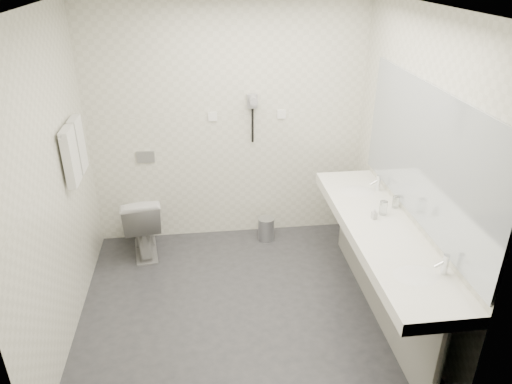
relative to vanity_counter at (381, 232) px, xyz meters
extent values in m
plane|color=#2D2D32|center=(-1.12, 0.20, -0.80)|extent=(2.80, 2.80, 0.00)
plane|color=white|center=(-1.12, 0.20, 1.70)|extent=(2.80, 2.80, 0.00)
plane|color=silver|center=(-1.12, 1.50, 0.45)|extent=(2.80, 0.00, 2.80)
plane|color=silver|center=(-1.12, -1.10, 0.45)|extent=(2.80, 0.00, 2.80)
plane|color=silver|center=(-2.52, 0.20, 0.45)|extent=(0.00, 2.60, 2.60)
plane|color=silver|center=(0.27, 0.20, 0.45)|extent=(0.00, 2.60, 2.60)
cube|color=white|center=(0.00, 0.00, 0.00)|extent=(0.55, 2.20, 0.10)
cube|color=gray|center=(0.02, 0.00, -0.42)|extent=(0.03, 2.15, 0.75)
cylinder|color=silver|center=(0.05, -1.04, -0.42)|extent=(0.06, 0.06, 0.75)
cylinder|color=silver|center=(0.05, 1.04, -0.42)|extent=(0.06, 0.06, 0.75)
cube|color=#B2BCC6|center=(0.26, 0.00, 0.65)|extent=(0.02, 2.20, 1.05)
ellipsoid|color=white|center=(0.00, -0.65, 0.04)|extent=(0.40, 0.31, 0.05)
ellipsoid|color=white|center=(0.00, 0.65, 0.04)|extent=(0.40, 0.31, 0.05)
cylinder|color=silver|center=(0.19, -0.65, 0.12)|extent=(0.04, 0.04, 0.15)
cylinder|color=silver|center=(0.19, 0.65, 0.12)|extent=(0.04, 0.04, 0.15)
imported|color=white|center=(-0.02, 0.14, 0.10)|extent=(0.05, 0.05, 0.09)
cylinder|color=silver|center=(0.08, 0.21, 0.11)|extent=(0.07, 0.07, 0.12)
cylinder|color=silver|center=(0.23, 0.31, 0.10)|extent=(0.06, 0.06, 0.10)
imported|color=white|center=(-2.05, 1.20, -0.46)|extent=(0.47, 0.72, 0.68)
cube|color=#B2B5BA|center=(-1.98, 1.49, 0.15)|extent=(0.18, 0.02, 0.12)
cylinder|color=#B2B5BA|center=(-0.75, 1.28, -0.68)|extent=(0.23, 0.23, 0.25)
cylinder|color=#B2B5BA|center=(-0.75, 1.28, -0.55)|extent=(0.18, 0.18, 0.02)
cylinder|color=silver|center=(-2.47, 0.75, 0.75)|extent=(0.02, 0.62, 0.02)
cube|color=silver|center=(-2.46, 0.61, 0.53)|extent=(0.07, 0.24, 0.48)
cube|color=silver|center=(-2.46, 0.89, 0.53)|extent=(0.07, 0.24, 0.48)
cube|color=#95959B|center=(-0.88, 1.47, 0.70)|extent=(0.10, 0.04, 0.14)
cylinder|color=#95959B|center=(-0.88, 1.40, 0.73)|extent=(0.08, 0.14, 0.08)
cylinder|color=black|center=(-0.88, 1.46, 0.45)|extent=(0.02, 0.02, 0.35)
cube|color=white|center=(-1.27, 1.49, 0.55)|extent=(0.09, 0.02, 0.09)
cube|color=white|center=(-0.57, 1.49, 0.55)|extent=(0.09, 0.02, 0.09)
camera|label=1|loc=(-1.40, -3.15, 2.01)|focal=33.55mm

